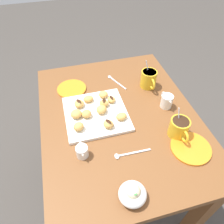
% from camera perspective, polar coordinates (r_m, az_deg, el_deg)
% --- Properties ---
extents(ground_plane, '(8.00, 8.00, 0.00)m').
position_cam_1_polar(ground_plane, '(1.69, 1.28, -18.00)').
color(ground_plane, '#423D38').
extents(dining_table, '(1.00, 0.78, 0.73)m').
position_cam_1_polar(dining_table, '(1.18, 1.75, -5.43)').
color(dining_table, brown).
rests_on(dining_table, ground_plane).
extents(pastry_plate_square, '(0.31, 0.31, 0.02)m').
position_cam_1_polar(pastry_plate_square, '(1.08, -4.30, -0.45)').
color(pastry_plate_square, white).
rests_on(pastry_plate_square, dining_table).
extents(coffee_mug_mustard_left, '(0.13, 0.09, 0.15)m').
position_cam_1_polar(coffee_mug_mustard_left, '(1.24, 9.80, 8.79)').
color(coffee_mug_mustard_left, gold).
rests_on(coffee_mug_mustard_left, dining_table).
extents(coffee_mug_mustard_right, '(0.13, 0.09, 0.14)m').
position_cam_1_polar(coffee_mug_mustard_right, '(1.01, 17.53, -4.02)').
color(coffee_mug_mustard_right, gold).
rests_on(coffee_mug_mustard_right, dining_table).
extents(cream_pitcher_white, '(0.10, 0.06, 0.07)m').
position_cam_1_polar(cream_pitcher_white, '(1.13, 14.50, 2.87)').
color(cream_pitcher_white, white).
rests_on(cream_pitcher_white, dining_table).
extents(ice_cream_bowl, '(0.10, 0.10, 0.08)m').
position_cam_1_polar(ice_cream_bowl, '(0.83, 5.54, -20.89)').
color(ice_cream_bowl, white).
rests_on(ice_cream_bowl, dining_table).
extents(chocolate_sauce_pitcher, '(0.09, 0.05, 0.06)m').
position_cam_1_polar(chocolate_sauce_pitcher, '(0.92, -8.04, -10.28)').
color(chocolate_sauce_pitcher, white).
rests_on(chocolate_sauce_pitcher, dining_table).
extents(saucer_orange_left, '(0.16, 0.16, 0.01)m').
position_cam_1_polar(saucer_orange_left, '(1.24, -10.73, 6.11)').
color(saucer_orange_left, orange).
rests_on(saucer_orange_left, dining_table).
extents(saucer_orange_right, '(0.18, 0.18, 0.01)m').
position_cam_1_polar(saucer_orange_right, '(1.01, 20.32, -9.00)').
color(saucer_orange_right, orange).
rests_on(saucer_orange_right, dining_table).
extents(loose_spoon_near_saucer, '(0.15, 0.08, 0.01)m').
position_cam_1_polar(loose_spoon_near_saucer, '(1.28, 0.72, 8.37)').
color(loose_spoon_near_saucer, silver).
rests_on(loose_spoon_near_saucer, dining_table).
extents(loose_spoon_by_plate, '(0.03, 0.16, 0.01)m').
position_cam_1_polar(loose_spoon_by_plate, '(0.94, 4.21, -11.16)').
color(loose_spoon_by_plate, silver).
rests_on(loose_spoon_by_plate, dining_table).
extents(beignet_0, '(0.05, 0.04, 0.03)m').
position_cam_1_polar(beignet_0, '(1.12, -0.15, 3.32)').
color(beignet_0, '#DBA351').
rests_on(beignet_0, pastry_plate_square).
extents(chocolate_drizzle_0, '(0.03, 0.02, 0.00)m').
position_cam_1_polar(chocolate_drizzle_0, '(1.11, -0.15, 3.91)').
color(chocolate_drizzle_0, '#381E11').
rests_on(chocolate_drizzle_0, beignet_0).
extents(beignet_1, '(0.07, 0.07, 0.04)m').
position_cam_1_polar(beignet_1, '(1.06, -2.81, 0.69)').
color(beignet_1, '#DBA351').
rests_on(beignet_1, pastry_plate_square).
extents(beignet_2, '(0.08, 0.08, 0.04)m').
position_cam_1_polar(beignet_2, '(1.05, -9.53, -0.52)').
color(beignet_2, '#DBA351').
rests_on(beignet_2, pastry_plate_square).
extents(beignet_3, '(0.05, 0.06, 0.03)m').
position_cam_1_polar(beignet_3, '(1.13, -6.36, 3.51)').
color(beignet_3, '#DBA351').
rests_on(beignet_3, pastry_plate_square).
extents(beignet_4, '(0.07, 0.07, 0.04)m').
position_cam_1_polar(beignet_4, '(1.00, -0.95, -3.28)').
color(beignet_4, '#DBA351').
rests_on(beignet_4, pastry_plate_square).
extents(chocolate_drizzle_4, '(0.04, 0.03, 0.00)m').
position_cam_1_polar(chocolate_drizzle_4, '(0.98, -0.96, -2.55)').
color(chocolate_drizzle_4, '#381E11').
rests_on(chocolate_drizzle_4, beignet_4).
extents(beignet_5, '(0.06, 0.06, 0.04)m').
position_cam_1_polar(beignet_5, '(1.00, -8.92, -3.90)').
color(beignet_5, '#DBA351').
rests_on(beignet_5, pastry_plate_square).
extents(beignet_6, '(0.06, 0.06, 0.04)m').
position_cam_1_polar(beignet_6, '(1.05, -6.83, -0.50)').
color(beignet_6, '#DBA351').
rests_on(beignet_6, pastry_plate_square).
extents(beignet_7, '(0.05, 0.05, 0.03)m').
position_cam_1_polar(beignet_7, '(1.15, -2.32, 4.73)').
color(beignet_7, '#DBA351').
rests_on(beignet_7, pastry_plate_square).
extents(beignet_8, '(0.05, 0.06, 0.03)m').
position_cam_1_polar(beignet_8, '(1.03, 2.33, -1.23)').
color(beignet_8, '#DBA351').
rests_on(beignet_8, pastry_plate_square).
extents(beignet_9, '(0.06, 0.05, 0.03)m').
position_cam_1_polar(beignet_9, '(1.11, -8.79, 2.20)').
color(beignet_9, '#DBA351').
rests_on(beignet_9, pastry_plate_square).
extents(chocolate_drizzle_9, '(0.04, 0.03, 0.00)m').
position_cam_1_polar(chocolate_drizzle_9, '(1.09, -8.89, 2.88)').
color(chocolate_drizzle_9, '#381E11').
rests_on(chocolate_drizzle_9, beignet_9).
extents(beignet_10, '(0.06, 0.06, 0.03)m').
position_cam_1_polar(beignet_10, '(1.10, -2.13, 2.39)').
color(beignet_10, '#DBA351').
rests_on(beignet_10, pastry_plate_square).
extents(chocolate_drizzle_10, '(0.03, 0.03, 0.00)m').
position_cam_1_polar(chocolate_drizzle_10, '(1.08, -2.16, 3.10)').
color(chocolate_drizzle_10, '#381E11').
rests_on(chocolate_drizzle_10, beignet_10).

